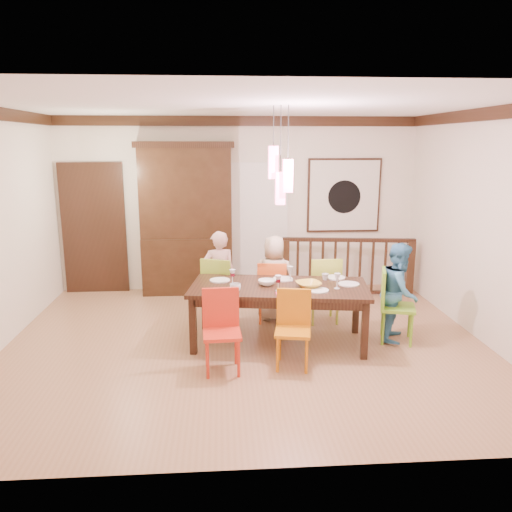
{
  "coord_description": "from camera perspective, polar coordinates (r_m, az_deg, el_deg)",
  "views": [
    {
      "loc": [
        -0.29,
        -5.9,
        2.48
      ],
      "look_at": [
        0.14,
        0.25,
        1.07
      ],
      "focal_mm": 35.0,
      "sensor_mm": 36.0,
      "label": 1
    }
  ],
  "objects": [
    {
      "name": "floor",
      "position": [
        6.41,
        -1.14,
        -9.92
      ],
      "size": [
        6.0,
        6.0,
        0.0
      ],
      "primitive_type": "plane",
      "color": "#9E704C",
      "rests_on": "ground"
    },
    {
      "name": "ceiling",
      "position": [
        5.92,
        -1.26,
        16.91
      ],
      "size": [
        6.0,
        6.0,
        0.0
      ],
      "primitive_type": "plane",
      "rotation": [
        3.14,
        0.0,
        0.0
      ],
      "color": "white",
      "rests_on": "wall_back"
    },
    {
      "name": "wall_back",
      "position": [
        8.47,
        -2.05,
        5.86
      ],
      "size": [
        6.0,
        0.0,
        6.0
      ],
      "primitive_type": "plane",
      "rotation": [
        1.57,
        0.0,
        0.0
      ],
      "color": "beige",
      "rests_on": "floor"
    },
    {
      "name": "wall_right",
      "position": [
        6.84,
        24.83,
        2.99
      ],
      "size": [
        0.0,
        5.0,
        5.0
      ],
      "primitive_type": "plane",
      "rotation": [
        1.57,
        0.0,
        -1.57
      ],
      "color": "beige",
      "rests_on": "floor"
    },
    {
      "name": "crown_molding",
      "position": [
        5.92,
        -1.26,
        16.14
      ],
      "size": [
        6.0,
        5.0,
        0.16
      ],
      "primitive_type": null,
      "color": "black",
      "rests_on": "wall_back"
    },
    {
      "name": "panel_door",
      "position": [
        8.73,
        -17.98,
        2.79
      ],
      "size": [
        1.04,
        0.07,
        2.24
      ],
      "primitive_type": "cube",
      "color": "black",
      "rests_on": "wall_back"
    },
    {
      "name": "white_doorway",
      "position": [
        8.51,
        0.34,
        3.18
      ],
      "size": [
        0.97,
        0.05,
        2.22
      ],
      "primitive_type": "cube",
      "color": "silver",
      "rests_on": "wall_back"
    },
    {
      "name": "painting",
      "position": [
        8.67,
        10.02,
        6.82
      ],
      "size": [
        1.25,
        0.06,
        1.25
      ],
      "color": "black",
      "rests_on": "wall_back"
    },
    {
      "name": "pendant_cluster",
      "position": [
        5.95,
        2.8,
        9.23
      ],
      "size": [
        0.27,
        0.21,
        1.14
      ],
      "color": "#FF4C7A",
      "rests_on": "ceiling"
    },
    {
      "name": "dining_table",
      "position": [
        6.21,
        2.66,
        -4.12
      ],
      "size": [
        2.3,
        1.29,
        0.75
      ],
      "rotation": [
        0.0,
        0.0,
        -0.14
      ],
      "color": "black",
      "rests_on": "floor"
    },
    {
      "name": "chair_far_left",
      "position": [
        7.0,
        -4.06,
        -3.29
      ],
      "size": [
        0.55,
        0.55,
        0.94
      ],
      "rotation": [
        0.0,
        0.0,
        2.78
      ],
      "color": "#8FB832",
      "rests_on": "floor"
    },
    {
      "name": "chair_far_mid",
      "position": [
        7.01,
        1.88,
        -3.52
      ],
      "size": [
        0.45,
        0.45,
        0.88
      ],
      "rotation": [
        0.0,
        0.0,
        3.0
      ],
      "color": "orange",
      "rests_on": "floor"
    },
    {
      "name": "chair_far_right",
      "position": [
        7.06,
        7.65,
        -3.23
      ],
      "size": [
        0.44,
        0.44,
        0.94
      ],
      "rotation": [
        0.0,
        0.0,
        3.18
      ],
      "color": "#B4CB3C",
      "rests_on": "floor"
    },
    {
      "name": "chair_near_left",
      "position": [
        5.5,
        -3.92,
        -8.08
      ],
      "size": [
        0.43,
        0.43,
        0.91
      ],
      "rotation": [
        0.0,
        0.0,
        0.05
      ],
      "color": "red",
      "rests_on": "floor"
    },
    {
      "name": "chair_near_mid",
      "position": [
        5.61,
        4.25,
        -7.89
      ],
      "size": [
        0.46,
        0.46,
        0.87
      ],
      "rotation": [
        0.0,
        0.0,
        -0.19
      ],
      "color": "#C06C0B",
      "rests_on": "floor"
    },
    {
      "name": "chair_end_right",
      "position": [
        6.54,
        15.92,
        -4.99
      ],
      "size": [
        0.52,
        0.52,
        0.93
      ],
      "rotation": [
        0.0,
        0.0,
        1.28
      ],
      "color": "#71B125",
      "rests_on": "floor"
    },
    {
      "name": "china_hutch",
      "position": [
        8.31,
        -7.94,
        4.22
      ],
      "size": [
        1.58,
        0.46,
        2.5
      ],
      "color": "black",
      "rests_on": "floor"
    },
    {
      "name": "balustrade",
      "position": [
        8.36,
        10.41,
        -1.07
      ],
      "size": [
        2.17,
        0.35,
        0.96
      ],
      "rotation": [
        0.0,
        0.0,
        -0.13
      ],
      "color": "black",
      "rests_on": "floor"
    },
    {
      "name": "person_far_left",
      "position": [
        7.01,
        -4.26,
        -2.35
      ],
      "size": [
        0.52,
        0.39,
        1.29
      ],
      "primitive_type": "imported",
      "rotation": [
        0.0,
        0.0,
        3.33
      ],
      "color": "beige",
      "rests_on": "floor"
    },
    {
      "name": "person_far_mid",
      "position": [
        7.05,
        2.08,
        -2.54
      ],
      "size": [
        0.68,
        0.54,
        1.22
      ],
      "primitive_type": "imported",
      "rotation": [
        0.0,
        0.0,
        2.86
      ],
      "color": "#C1AB92",
      "rests_on": "floor"
    },
    {
      "name": "person_end_right",
      "position": [
        6.6,
        16.06,
        -3.95
      ],
      "size": [
        0.69,
        0.76,
        1.26
      ],
      "primitive_type": "imported",
      "rotation": [
        0.0,
        0.0,
        1.13
      ],
      "color": "teal",
      "rests_on": "floor"
    },
    {
      "name": "serving_bowl",
      "position": [
        6.12,
        6.02,
        -3.28
      ],
      "size": [
        0.36,
        0.36,
        0.07
      ],
      "primitive_type": "imported",
      "rotation": [
        0.0,
        0.0,
        0.24
      ],
      "color": "gold",
      "rests_on": "dining_table"
    },
    {
      "name": "small_bowl",
      "position": [
        6.2,
        1.25,
        -3.04
      ],
      "size": [
        0.28,
        0.28,
        0.07
      ],
      "primitive_type": "imported",
      "rotation": [
        0.0,
        0.0,
        0.41
      ],
      "color": "white",
      "rests_on": "dining_table"
    },
    {
      "name": "cup_left",
      "position": [
        5.92,
        -2.36,
        -3.65
      ],
      "size": [
        0.16,
        0.16,
        0.1
      ],
      "primitive_type": "imported",
      "rotation": [
        0.0,
        0.0,
        0.24
      ],
      "color": "silver",
      "rests_on": "dining_table"
    },
    {
      "name": "cup_right",
      "position": [
        6.49,
        7.9,
        -2.36
      ],
      "size": [
        0.12,
        0.12,
        0.08
      ],
      "primitive_type": "imported",
      "rotation": [
        0.0,
        0.0,
        -0.36
      ],
      "color": "silver",
      "rests_on": "dining_table"
    },
    {
      "name": "plate_far_left",
      "position": [
        6.41,
        -4.15,
        -2.77
      ],
      "size": [
        0.26,
        0.26,
        0.01
      ],
      "primitive_type": "cylinder",
      "color": "white",
      "rests_on": "dining_table"
    },
    {
      "name": "plate_far_mid",
      "position": [
        6.46,
        3.08,
        -2.63
      ],
      "size": [
        0.26,
        0.26,
        0.01
      ],
      "primitive_type": "cylinder",
      "color": "white",
      "rests_on": "dining_table"
    },
    {
      "name": "plate_far_right",
      "position": [
        6.6,
        9.05,
        -2.44
      ],
      "size": [
        0.26,
        0.26,
        0.01
      ],
      "primitive_type": "cylinder",
      "color": "white",
      "rests_on": "dining_table"
    },
    {
      "name": "plate_near_left",
      "position": [
        5.89,
        -4.35,
        -4.2
      ],
      "size": [
        0.26,
        0.26,
        0.01
      ],
      "primitive_type": "cylinder",
      "color": "white",
      "rests_on": "dining_table"
    },
    {
      "name": "plate_near_mid",
      "position": [
        6.01,
        7.08,
        -3.91
      ],
      "size": [
        0.26,
        0.26,
        0.01
      ],
      "primitive_type": "cylinder",
      "color": "white",
      "rests_on": "dining_table"
    },
    {
      "name": "plate_end_right",
      "position": [
        6.33,
        10.56,
        -3.16
      ],
      "size": [
        0.26,
        0.26,
        0.01
      ],
      "primitive_type": "cylinder",
      "color": "white",
      "rests_on": "dining_table"
    },
    {
      "name": "wine_glass_a",
      "position": [
        6.22,
        -2.7,
        -2.41
      ],
      "size": [
        0.08,
        0.08,
        0.19
      ],
      "primitive_type": null,
      "color": "#590C19",
      "rests_on": "dining_table"
    },
    {
      "name": "wine_glass_b",
      "position": [
        6.39,
        3.94,
        -2.02
      ],
      "size": [
        0.08,
        0.08,
        0.19
      ],
      "primitive_type": null,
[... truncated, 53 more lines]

